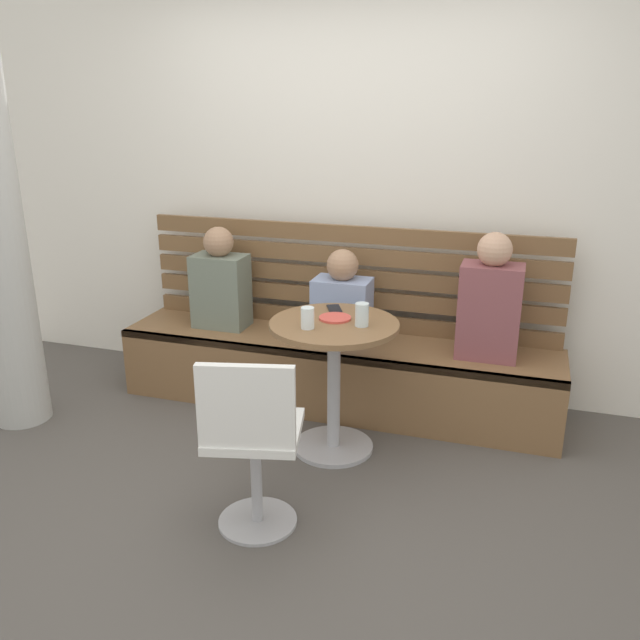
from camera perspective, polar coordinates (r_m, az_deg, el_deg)
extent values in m
plane|color=#514C47|center=(3.21, -5.03, -16.35)|extent=(8.00, 8.00, 0.00)
cube|color=white|center=(4.21, 3.23, 13.33)|extent=(5.20, 0.10, 2.90)
cube|color=brown|center=(4.10, 1.34, -4.61)|extent=(2.70, 0.52, 0.44)
cube|color=brown|center=(3.81, 0.34, -3.21)|extent=(2.70, 0.04, 0.04)
cube|color=brown|center=(4.22, 2.30, 0.01)|extent=(2.65, 0.04, 0.10)
cube|color=brown|center=(4.17, 2.33, 2.00)|extent=(2.65, 0.04, 0.10)
cube|color=brown|center=(4.13, 2.35, 3.80)|extent=(2.65, 0.04, 0.10)
cube|color=brown|center=(4.10, 2.38, 5.64)|extent=(2.65, 0.04, 0.10)
cube|color=brown|center=(4.07, 2.40, 7.50)|extent=(2.65, 0.04, 0.10)
cylinder|color=#ADADB2|center=(3.70, 1.17, -10.91)|extent=(0.44, 0.44, 0.02)
cylinder|color=#ADADB2|center=(3.54, 1.20, -5.91)|extent=(0.07, 0.07, 0.69)
cylinder|color=brown|center=(3.41, 1.24, -0.43)|extent=(0.68, 0.68, 0.03)
cylinder|color=#ADADB2|center=(3.15, -5.43, -16.99)|extent=(0.36, 0.36, 0.02)
cylinder|color=#ADADB2|center=(3.03, -5.56, -13.65)|extent=(0.05, 0.05, 0.45)
cube|color=white|center=(2.91, -5.71, -9.57)|extent=(0.48, 0.48, 0.04)
cube|color=white|center=(2.67, -6.46, -7.50)|extent=(0.40, 0.13, 0.36)
cube|color=brown|center=(3.79, 14.52, 0.71)|extent=(0.34, 0.22, 0.54)
sphere|color=tan|center=(3.70, 14.96, 5.95)|extent=(0.19, 0.19, 0.19)
cube|color=slate|center=(4.24, -8.62, 2.50)|extent=(0.34, 0.22, 0.47)
sphere|color=#A37A5B|center=(4.16, -8.83, 6.73)|extent=(0.19, 0.19, 0.19)
cube|color=#8C9EC6|center=(3.96, 1.93, 0.89)|extent=(0.34, 0.22, 0.38)
sphere|color=#A37A5B|center=(3.88, 1.97, 4.79)|extent=(0.19, 0.19, 0.19)
cylinder|color=silver|center=(3.34, 3.66, 0.47)|extent=(0.07, 0.07, 0.12)
cylinder|color=white|center=(3.30, -1.09, 0.18)|extent=(0.07, 0.07, 0.11)
cylinder|color=#DB4C42|center=(3.45, 1.32, 0.19)|extent=(0.17, 0.17, 0.01)
cube|color=black|center=(3.61, 1.25, 0.99)|extent=(0.12, 0.16, 0.01)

